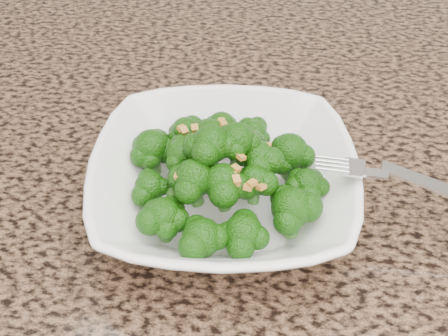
# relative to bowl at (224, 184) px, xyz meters

# --- Properties ---
(granite_counter) EXTENTS (1.64, 1.04, 0.03)m
(granite_counter) POSITION_rel_bowl_xyz_m (0.11, 0.00, -0.05)
(granite_counter) COLOR brown
(granite_counter) RESTS_ON cabinet
(bowl) EXTENTS (0.27, 0.27, 0.06)m
(bowl) POSITION_rel_bowl_xyz_m (0.00, 0.00, 0.00)
(bowl) COLOR white
(bowl) RESTS_ON granite_counter
(broccoli_pile) EXTENTS (0.22, 0.22, 0.06)m
(broccoli_pile) POSITION_rel_bowl_xyz_m (-0.00, 0.00, 0.06)
(broccoli_pile) COLOR #164E08
(broccoli_pile) RESTS_ON bowl
(garlic_topping) EXTENTS (0.13, 0.13, 0.01)m
(garlic_topping) POSITION_rel_bowl_xyz_m (0.00, 0.00, 0.10)
(garlic_topping) COLOR #C68A30
(garlic_topping) RESTS_ON broccoli_pile
(fork) EXTENTS (0.19, 0.06, 0.01)m
(fork) POSITION_rel_bowl_xyz_m (0.14, -0.01, 0.04)
(fork) COLOR silver
(fork) RESTS_ON bowl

